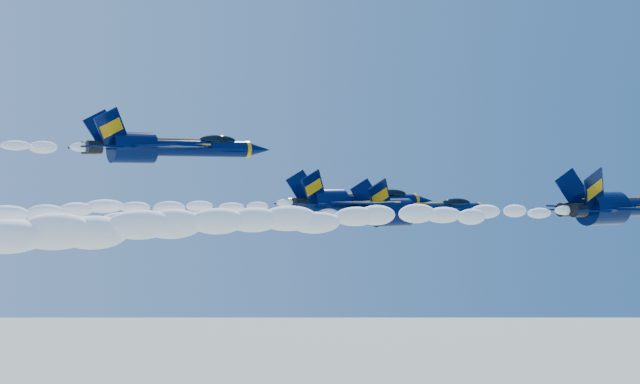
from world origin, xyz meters
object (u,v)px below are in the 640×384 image
jet_lead (631,206)px  jet_fourth (170,147)px  jet_second (421,211)px  jet_third (356,201)px

jet_lead → jet_fourth: (-31.97, 29.17, 5.61)m
jet_lead → jet_fourth: jet_fourth is taller
jet_lead → jet_fourth: 43.64m
jet_second → jet_third: jet_third is taller
jet_second → jet_third: 6.52m
jet_second → jet_fourth: 25.22m
jet_lead → jet_third: bearing=140.5°
jet_second → jet_lead: bearing=-46.9°
jet_lead → jet_second: 18.93m
jet_second → jet_third: (-6.16, 1.92, 0.95)m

